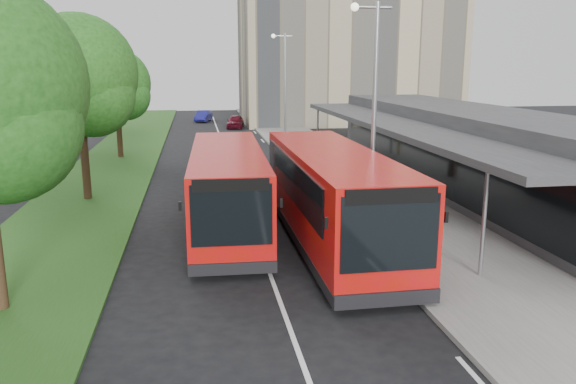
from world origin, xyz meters
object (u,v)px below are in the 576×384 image
litter_bin (339,172)px  car_far (204,116)px  lamp_post_far (284,84)px  tree_far (116,88)px  bus_second (228,189)px  bollard (314,150)px  bus_main (332,197)px  tree_mid (79,81)px  car_near (235,122)px  lamp_post_near (372,104)px

litter_bin → car_far: 34.34m
lamp_post_far → car_far: bearing=103.1°
tree_far → bus_second: tree_far is taller
litter_bin → bollard: size_ratio=0.89×
bus_main → bollard: 17.85m
bus_main → car_far: (-3.62, 43.75, -1.07)m
tree_mid → litter_bin: bearing=8.6°
tree_mid → bus_main: tree_mid is taller
tree_far → car_near: bearing=62.2°
tree_mid → bus_second: tree_mid is taller
bus_second → car_far: 41.34m
lamp_post_near → litter_bin: size_ratio=9.45×
litter_bin → car_far: size_ratio=0.23×
litter_bin → lamp_post_near: bearing=-97.5°
tree_far → bus_second: size_ratio=0.66×
bus_main → bollard: (3.10, 17.54, -1.05)m
lamp_post_near → car_far: size_ratio=2.20×
car_far → lamp_post_far: bearing=-63.5°
bus_main → tree_far: bearing=114.9°
litter_bin → bus_main: bearing=-105.7°
bus_main → bollard: bearing=79.7°
tree_mid → bus_main: bearing=-40.7°
lamp_post_near → bollard: bearing=85.0°
lamp_post_near → car_far: lamp_post_near is taller
litter_bin → car_near: 27.09m
tree_far → lamp_post_near: (11.13, -19.05, 0.14)m
lamp_post_near → car_near: (-2.31, 35.79, -4.09)m
tree_mid → lamp_post_near: (11.13, -7.05, -0.62)m
tree_far → bollard: bearing=-11.7°
bollard → car_near: bearing=101.0°
lamp_post_near → litter_bin: (1.17, 8.92, -4.14)m
tree_far → car_near: (8.81, 16.73, -3.95)m
car_far → bus_main: bearing=-71.9°
lamp_post_near → lamp_post_far: 20.00m
tree_far → car_near: tree_far is taller
tree_far → car_near: 19.32m
litter_bin → bollard: (0.28, 7.53, 0.05)m
bus_second → lamp_post_far: bearing=76.9°
bus_main → litter_bin: size_ratio=13.61×
tree_far → car_far: (5.85, 23.60, -3.98)m
tree_mid → car_near: 30.42m
tree_mid → car_far: 36.39m
bus_main → car_far: 43.91m
litter_bin → car_far: car_far is taller
bus_main → bus_second: bearing=144.2°
tree_mid → car_far: (5.85, 35.60, -4.74)m
tree_far → tree_mid: bearing=-90.0°
bollard → car_far: car_far is taller
tree_far → car_far: bearing=76.1°
lamp_post_far → bus_main: bearing=-94.5°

